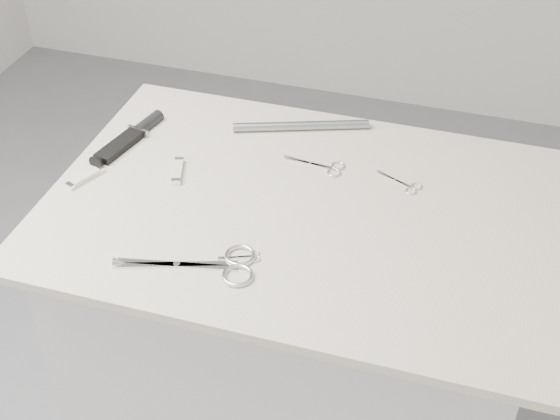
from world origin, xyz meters
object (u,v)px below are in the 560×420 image
(tiny_scissors, at_px, (245,257))
(embroidery_scissors_a, at_px, (325,167))
(pocket_knife_a, at_px, (85,178))
(pocket_knife_b, at_px, (178,171))
(plinth, at_px, (298,363))
(metal_rail, at_px, (301,126))
(sheathed_knife, at_px, (133,135))
(embroidery_scissors_b, at_px, (405,185))
(large_shears, at_px, (217,265))

(tiny_scissors, bearing_deg, embroidery_scissors_a, 55.78)
(pocket_knife_a, xyz_separation_m, pocket_knife_b, (0.17, 0.08, 0.00))
(plinth, bearing_deg, embroidery_scissors_a, 85.05)
(metal_rail, bearing_deg, pocket_knife_b, -130.39)
(tiny_scissors, xyz_separation_m, sheathed_knife, (-0.36, 0.30, 0.01))
(embroidery_scissors_b, relative_size, sheathed_knife, 0.49)
(plinth, relative_size, embroidery_scissors_a, 6.88)
(large_shears, bearing_deg, pocket_knife_b, 111.25)
(large_shears, relative_size, embroidery_scissors_b, 2.50)
(sheathed_knife, bearing_deg, pocket_knife_b, -109.75)
(embroidery_scissors_a, height_order, sheathed_knife, sheathed_knife)
(plinth, xyz_separation_m, pocket_knife_b, (-0.27, 0.03, 0.48))
(large_shears, distance_m, embroidery_scissors_a, 0.37)
(sheathed_knife, xyz_separation_m, pocket_knife_a, (-0.03, -0.17, -0.00))
(pocket_knife_b, bearing_deg, sheathed_knife, 40.14)
(sheathed_knife, relative_size, pocket_knife_b, 2.42)
(embroidery_scissors_b, xyz_separation_m, pocket_knife_a, (-0.63, -0.17, 0.00))
(embroidery_scissors_b, xyz_separation_m, metal_rail, (-0.26, 0.14, 0.01))
(pocket_knife_b, xyz_separation_m, metal_rail, (0.20, 0.23, 0.00))
(pocket_knife_a, bearing_deg, large_shears, -92.04)
(large_shears, height_order, metal_rail, metal_rail)
(embroidery_scissors_b, distance_m, pocket_knife_b, 0.47)
(plinth, height_order, embroidery_scissors_b, embroidery_scissors_b)
(embroidery_scissors_b, bearing_deg, pocket_knife_a, -140.31)
(embroidery_scissors_b, distance_m, pocket_knife_a, 0.65)
(tiny_scissors, bearing_deg, embroidery_scissors_b, 29.71)
(embroidery_scissors_a, height_order, pocket_knife_b, pocket_knife_b)
(pocket_knife_b, bearing_deg, plinth, -113.86)
(embroidery_scissors_b, bearing_deg, plinth, -120.88)
(tiny_scissors, bearing_deg, sheathed_knife, 118.84)
(tiny_scissors, bearing_deg, pocket_knife_a, 139.95)
(embroidery_scissors_b, height_order, pocket_knife_b, pocket_knife_b)
(sheathed_knife, xyz_separation_m, metal_rail, (0.34, 0.14, 0.00))
(plinth, xyz_separation_m, large_shears, (-0.10, -0.21, 0.47))
(large_shears, xyz_separation_m, metal_rail, (0.02, 0.48, 0.01))
(plinth, distance_m, large_shears, 0.53)
(tiny_scissors, bearing_deg, large_shears, -159.35)
(embroidery_scissors_b, relative_size, tiny_scissors, 1.34)
(plinth, distance_m, embroidery_scissors_a, 0.49)
(tiny_scissors, xyz_separation_m, pocket_knife_b, (-0.22, 0.20, 0.00))
(pocket_knife_a, bearing_deg, embroidery_scissors_b, -51.27)
(large_shears, height_order, embroidery_scissors_b, large_shears)
(plinth, distance_m, pocket_knife_a, 0.65)
(embroidery_scissors_a, distance_m, sheathed_knife, 0.43)
(large_shears, height_order, pocket_knife_a, pocket_knife_a)
(sheathed_knife, bearing_deg, large_shears, -123.46)
(embroidery_scissors_a, xyz_separation_m, embroidery_scissors_b, (0.17, -0.01, -0.00))
(large_shears, xyz_separation_m, embroidery_scissors_b, (0.28, 0.34, -0.00))
(embroidery_scissors_a, bearing_deg, embroidery_scissors_b, 1.50)
(embroidery_scissors_b, bearing_deg, pocket_knife_b, -143.84)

